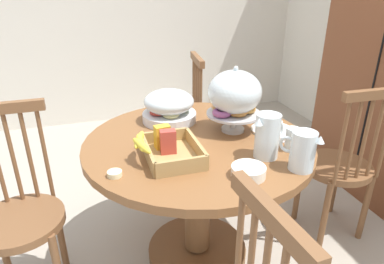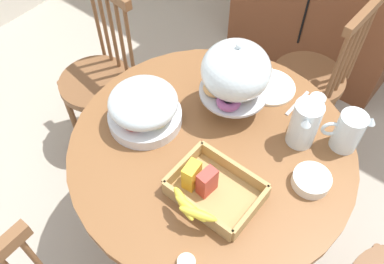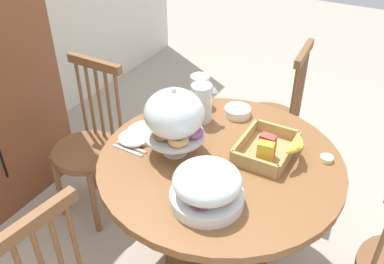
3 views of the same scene
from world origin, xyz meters
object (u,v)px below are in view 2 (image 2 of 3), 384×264
(cereal_bowl, at_px, (311,180))
(butter_dish, at_px, (186,263))
(china_plate_small, at_px, (257,73))
(windsor_chair_facing_door, at_px, (312,80))
(cereal_basket, at_px, (209,190))
(dining_table, at_px, (210,175))
(pastry_stand_with_dome, at_px, (235,73))
(fruit_platter_covered, at_px, (144,107))
(china_plate_large, at_px, (270,87))
(drinking_glass, at_px, (315,107))
(milk_pitcher, at_px, (348,133))
(orange_juice_pitcher, at_px, (304,125))
(windsor_chair_far_side, at_px, (100,80))

(cereal_bowl, relative_size, butter_dish, 2.33)
(china_plate_small, relative_size, butter_dish, 2.50)
(windsor_chair_facing_door, bearing_deg, cereal_basket, -85.42)
(dining_table, bearing_deg, pastry_stand_with_dome, 104.58)
(fruit_platter_covered, xyz_separation_m, butter_dish, (0.51, -0.35, -0.07))
(china_plate_large, xyz_separation_m, drinking_glass, (0.22, -0.02, 0.05))
(pastry_stand_with_dome, distance_m, milk_pitcher, 0.48)
(orange_juice_pitcher, xyz_separation_m, china_plate_large, (-0.24, 0.17, -0.09))
(orange_juice_pitcher, bearing_deg, butter_dish, -92.59)
(windsor_chair_far_side, bearing_deg, cereal_basket, -18.16)
(pastry_stand_with_dome, bearing_deg, windsor_chair_far_side, -174.62)
(windsor_chair_facing_door, xyz_separation_m, fruit_platter_covered, (-0.33, -0.94, 0.37))
(butter_dish, bearing_deg, windsor_chair_far_side, 152.42)
(milk_pitcher, bearing_deg, pastry_stand_with_dome, -166.16)
(china_plate_large, distance_m, butter_dish, 0.86)
(windsor_chair_far_side, distance_m, cereal_bowl, 1.28)
(milk_pitcher, bearing_deg, drinking_glass, 159.98)
(pastry_stand_with_dome, height_order, china_plate_large, pastry_stand_with_dome)
(cereal_basket, relative_size, butter_dish, 5.27)
(cereal_basket, distance_m, drinking_glass, 0.58)
(fruit_platter_covered, height_order, orange_juice_pitcher, orange_juice_pitcher)
(windsor_chair_facing_door, distance_m, china_plate_large, 0.55)
(windsor_chair_facing_door, bearing_deg, fruit_platter_covered, -109.24)
(pastry_stand_with_dome, bearing_deg, china_plate_small, 94.90)
(milk_pitcher, xyz_separation_m, cereal_basket, (-0.27, -0.51, -0.04))
(china_plate_large, xyz_separation_m, butter_dish, (0.21, -0.83, 0.01))
(orange_juice_pitcher, xyz_separation_m, china_plate_small, (-0.33, 0.20, -0.08))
(dining_table, xyz_separation_m, orange_juice_pitcher, (0.25, 0.24, 0.32))
(windsor_chair_facing_door, height_order, milk_pitcher, windsor_chair_facing_door)
(orange_juice_pitcher, bearing_deg, milk_pitcher, 30.81)
(china_plate_large, bearing_deg, cereal_bowl, -40.40)
(pastry_stand_with_dome, bearing_deg, fruit_platter_covered, -128.73)
(butter_dish, bearing_deg, drinking_glass, 89.45)
(fruit_platter_covered, relative_size, china_plate_small, 2.00)
(cereal_bowl, xyz_separation_m, drinking_glass, (-0.15, 0.30, 0.03))
(china_plate_small, bearing_deg, pastry_stand_with_dome, -85.10)
(windsor_chair_facing_door, height_order, orange_juice_pitcher, windsor_chair_facing_door)
(milk_pitcher, bearing_deg, china_plate_small, 166.80)
(cereal_bowl, bearing_deg, cereal_basket, -133.19)
(fruit_platter_covered, bearing_deg, dining_table, 14.91)
(china_plate_large, bearing_deg, fruit_platter_covered, -121.63)
(cereal_bowl, bearing_deg, drinking_glass, 117.69)
(china_plate_large, distance_m, cereal_bowl, 0.49)
(china_plate_small, bearing_deg, cereal_bowl, -36.87)
(milk_pitcher, xyz_separation_m, drinking_glass, (-0.17, 0.06, -0.02))
(orange_juice_pitcher, distance_m, milk_pitcher, 0.17)
(windsor_chair_facing_door, xyz_separation_m, china_plate_large, (-0.03, -0.46, 0.29))
(china_plate_large, height_order, drinking_glass, drinking_glass)
(cereal_basket, height_order, china_plate_small, cereal_basket)
(dining_table, relative_size, china_plate_small, 7.54)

